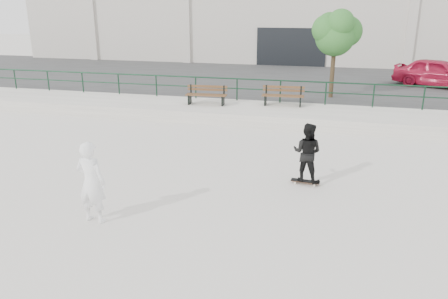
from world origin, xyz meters
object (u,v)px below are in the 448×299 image
(tree, at_px, (336,32))
(red_car, at_px, (438,73))
(bench_right, at_px, (283,96))
(bench_left, at_px, (207,95))
(skateboard, at_px, (305,181))
(standing_skater, at_px, (307,153))
(seated_skater, at_px, (91,182))

(tree, xyz_separation_m, red_car, (5.42, 4.33, -2.29))
(bench_right, xyz_separation_m, tree, (2.02, 2.42, 2.63))
(bench_left, bearing_deg, skateboard, -59.22)
(skateboard, relative_size, standing_skater, 0.49)
(bench_right, xyz_separation_m, red_car, (7.45, 6.75, 0.34))
(standing_skater, distance_m, seated_skater, 5.61)
(tree, relative_size, standing_skater, 2.50)
(bench_left, relative_size, seated_skater, 0.98)
(red_car, bearing_deg, tree, 151.73)
(red_car, relative_size, standing_skater, 2.74)
(tree, height_order, standing_skater, tree)
(skateboard, distance_m, standing_skater, 0.84)
(red_car, distance_m, standing_skater, 15.53)
(bench_right, bearing_deg, tree, 46.58)
(bench_left, relative_size, standing_skater, 1.13)
(bench_left, height_order, seated_skater, seated_skater)
(skateboard, bearing_deg, bench_left, 129.51)
(bench_right, xyz_separation_m, skateboard, (1.61, -7.64, -0.84))
(tree, distance_m, seated_skater, 14.56)
(bench_right, bearing_deg, standing_skater, -81.57)
(bench_right, distance_m, standing_skater, 7.81)
(skateboard, bearing_deg, tree, 92.03)
(bench_right, xyz_separation_m, standing_skater, (1.61, -7.64, -0.01))
(skateboard, distance_m, seated_skater, 5.68)
(bench_right, height_order, skateboard, bench_right)
(bench_left, relative_size, bench_right, 0.99)
(skateboard, height_order, seated_skater, seated_skater)
(seated_skater, bearing_deg, standing_skater, -139.05)
(bench_right, distance_m, tree, 4.11)
(skateboard, xyz_separation_m, standing_skater, (0.00, 0.00, 0.84))
(bench_left, relative_size, red_car, 0.41)
(bench_left, xyz_separation_m, tree, (5.33, 3.06, 2.63))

